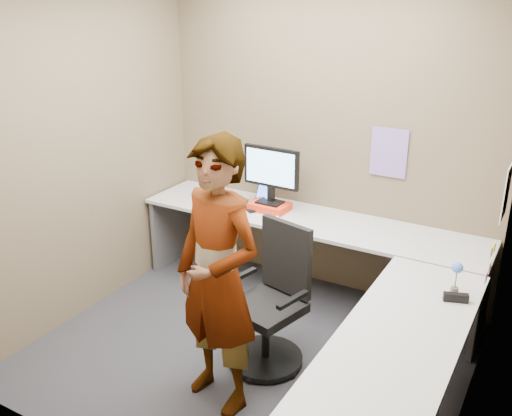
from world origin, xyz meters
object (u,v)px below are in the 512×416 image
Objects in this scene: monitor at (271,170)px; desk at (327,274)px; office_chair at (272,309)px; person at (218,278)px.

desk is at bearing -35.56° from monitor.
office_chair is at bearing -123.72° from desk.
monitor is (-0.81, 0.62, 0.50)m from desk.
desk is 1.13m from monitor.
desk is 1.02m from person.
office_chair is 0.71m from person.
desk is 0.49m from office_chair.
person is at bearing -71.29° from monitor.
office_chair is (-0.25, -0.38, -0.17)m from desk.
office_chair reaches higher than desk.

